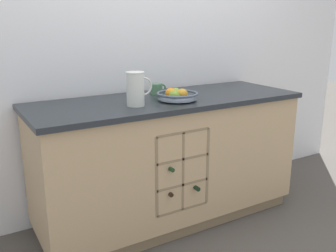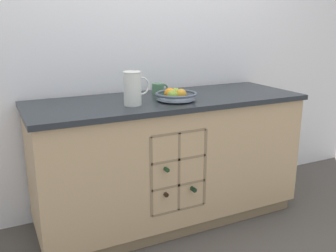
{
  "view_description": "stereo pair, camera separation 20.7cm",
  "coord_description": "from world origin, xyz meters",
  "views": [
    {
      "loc": [
        -1.3,
        -2.18,
        1.42
      ],
      "look_at": [
        0.0,
        0.0,
        0.71
      ],
      "focal_mm": 40.0,
      "sensor_mm": 36.0,
      "label": 1
    },
    {
      "loc": [
        -1.12,
        -2.28,
        1.42
      ],
      "look_at": [
        0.0,
        0.0,
        0.71
      ],
      "focal_mm": 40.0,
      "sensor_mm": 36.0,
      "label": 2
    }
  ],
  "objects": [
    {
      "name": "ceramic_mug",
      "position": [
        0.01,
        0.16,
        0.95
      ],
      "size": [
        0.12,
        0.09,
        0.08
      ],
      "color": "#4C7A56",
      "rests_on": "kitchen_island"
    },
    {
      "name": "white_pitcher",
      "position": [
        -0.3,
        -0.11,
        1.02
      ],
      "size": [
        0.18,
        0.12,
        0.21
      ],
      "color": "silver",
      "rests_on": "kitchen_island"
    },
    {
      "name": "kitchen_island",
      "position": [
        -0.0,
        -0.0,
        0.46
      ],
      "size": [
        1.91,
        0.7,
        0.91
      ],
      "color": "#8B7354",
      "rests_on": "ground_plane"
    },
    {
      "name": "back_wall",
      "position": [
        0.0,
        0.39,
        1.27
      ],
      "size": [
        4.4,
        0.06,
        2.55
      ],
      "primitive_type": "cube",
      "color": "white",
      "rests_on": "ground_plane"
    },
    {
      "name": "fruit_bowl",
      "position": [
        0.01,
        -0.11,
        0.95
      ],
      "size": [
        0.28,
        0.28,
        0.08
      ],
      "color": "#4C5666",
      "rests_on": "kitchen_island"
    },
    {
      "name": "ground_plane",
      "position": [
        0.0,
        0.0,
        0.0
      ],
      "size": [
        14.0,
        14.0,
        0.0
      ],
      "primitive_type": "plane",
      "color": "#4C4742"
    }
  ]
}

